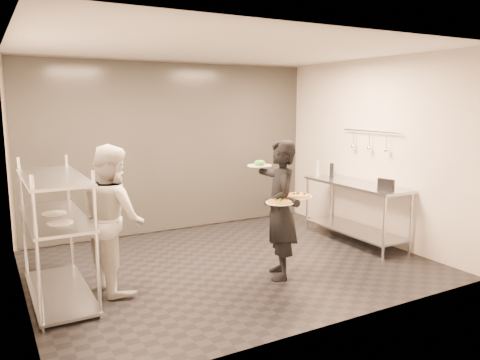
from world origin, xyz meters
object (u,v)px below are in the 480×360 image
pizza_plate_near (280,202)px  pos_monitor (386,185)px  salad_plate (260,164)px  bottle_clear (329,169)px  pass_rack (56,230)px  pizza_plate_far (298,196)px  prep_counter (355,202)px  waiter (280,210)px  chef (113,218)px  bottle_dark (332,170)px  bottle_green (318,168)px

pizza_plate_near → pos_monitor: 1.91m
salad_plate → bottle_clear: salad_plate is taller
pass_rack → pizza_plate_far: bearing=-18.6°
prep_counter → waiter: size_ratio=1.06×
pass_rack → chef: size_ratio=0.95×
pizza_plate_near → bottle_clear: (2.16, 1.73, 0.01)m
salad_plate → bottle_clear: (2.08, 1.15, -0.35)m
pizza_plate_far → bottle_clear: size_ratio=1.59×
pass_rack → pizza_plate_far: 2.76m
pizza_plate_near → bottle_dark: bottle_dark is taller
prep_counter → pizza_plate_far: pizza_plate_far is taller
pizza_plate_near → salad_plate: size_ratio=1.07×
pass_rack → salad_plate: pass_rack is taller
waiter → pos_monitor: waiter is taller
pizza_plate_far → pos_monitor: 1.61m
pass_rack → bottle_dark: 4.42m
salad_plate → waiter: bearing=-76.0°
pass_rack → prep_counter: pass_rack is taller
pass_rack → pos_monitor: size_ratio=6.62×
chef → bottle_dark: (3.77, 0.70, 0.19)m
pizza_plate_far → pass_rack: bearing=161.4°
pos_monitor → bottle_clear: (0.26, 1.52, 0.02)m
prep_counter → bottle_green: bearing=97.4°
prep_counter → waiter: (-1.86, -0.69, 0.22)m
waiter → bottle_green: 2.31m
prep_counter → salad_plate: 2.11m
waiter → pizza_plate_near: waiter is taller
waiter → bottle_green: (1.75, 1.49, 0.21)m
prep_counter → bottle_dark: 0.74m
chef → pizza_plate_near: (1.71, -0.84, 0.17)m
pizza_plate_near → pass_rack: bearing=158.2°
chef → pizza_plate_far: (2.00, -0.80, 0.20)m
chef → bottle_dark: bearing=-88.1°
salad_plate → bottle_green: 2.19m
salad_plate → bottle_green: (1.84, 1.15, -0.32)m
pass_rack → pizza_plate_far: (2.60, -0.88, 0.28)m
pos_monitor → bottle_dark: bottle_dark is taller
prep_counter → chef: bearing=-178.7°
salad_plate → bottle_dark: bearing=26.0°
pass_rack → waiter: bearing=-15.6°
pos_monitor → bottle_green: bearing=75.9°
pizza_plate_far → chef: bearing=158.3°
pizza_plate_near → salad_plate: bearing=82.3°
prep_counter → pizza_plate_near: bearing=-155.4°
pos_monitor → prep_counter: bearing=67.0°
pos_monitor → bottle_green: bottle_green is taller
pass_rack → waiter: size_ratio=0.94×
chef → bottle_dark: size_ratio=7.31×
pass_rack → waiter: 2.57m
waiter → pos_monitor: size_ratio=7.01×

